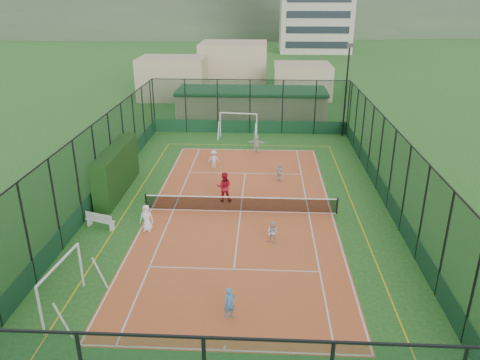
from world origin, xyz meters
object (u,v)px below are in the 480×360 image
(clubhouse, at_px, (251,105))
(child_far_left, at_px, (214,159))
(futsal_goal_far, at_px, (238,125))
(child_near_right, at_px, (273,233))
(child_far_back, at_px, (256,143))
(white_bench, at_px, (100,220))
(child_near_left, at_px, (147,218))
(child_far_right, at_px, (280,173))
(coach, at_px, (224,187))
(floodlight_ne, at_px, (346,91))
(futsal_goal_near, at_px, (62,287))
(child_near_mid, at_px, (230,303))

(clubhouse, relative_size, child_far_left, 10.75)
(clubhouse, relative_size, futsal_goal_far, 4.39)
(child_near_right, relative_size, child_far_back, 0.84)
(white_bench, bearing_deg, child_far_left, 80.45)
(futsal_goal_far, height_order, child_near_left, futsal_goal_far)
(white_bench, xyz_separation_m, child_far_right, (10.28, 7.42, 0.15))
(child_far_left, height_order, coach, coach)
(futsal_goal_far, distance_m, child_far_right, 11.18)
(child_near_right, bearing_deg, child_far_right, 116.40)
(clubhouse, height_order, child_far_left, clubhouse)
(child_near_left, xyz_separation_m, child_near_right, (6.97, -1.05, -0.16))
(floodlight_ne, height_order, child_far_right, floodlight_ne)
(child_far_back, bearing_deg, futsal_goal_near, 76.65)
(child_near_mid, distance_m, coach, 11.49)
(child_far_left, bearing_deg, child_far_right, 143.95)
(child_near_right, bearing_deg, floodlight_ne, 102.09)
(clubhouse, bearing_deg, floodlight_ne, -32.12)
(coach, bearing_deg, futsal_goal_far, -90.04)
(child_far_left, height_order, child_far_right, child_far_left)
(child_near_left, distance_m, child_far_back, 15.25)
(child_far_left, xyz_separation_m, coach, (1.29, -5.90, 0.26))
(futsal_goal_near, height_order, child_near_right, futsal_goal_near)
(futsal_goal_far, relative_size, child_far_right, 2.71)
(clubhouse, bearing_deg, futsal_goal_far, -98.82)
(white_bench, relative_size, coach, 0.90)
(white_bench, relative_size, child_far_back, 1.20)
(child_near_mid, xyz_separation_m, child_far_right, (2.42, 14.88, -0.04))
(child_far_back, bearing_deg, futsal_goal_far, -60.93)
(child_near_left, xyz_separation_m, child_far_right, (7.57, 7.62, -0.13))
(coach, bearing_deg, child_far_left, -77.26)
(futsal_goal_near, xyz_separation_m, child_far_left, (4.50, 17.12, -0.38))
(white_bench, bearing_deg, child_far_back, 77.63)
(white_bench, relative_size, child_near_right, 1.44)
(child_far_right, relative_size, coach, 0.66)
(futsal_goal_far, bearing_deg, child_far_back, -61.58)
(clubhouse, bearing_deg, child_far_right, -81.73)
(coach, bearing_deg, child_near_left, 46.85)
(coach, bearing_deg, futsal_goal_near, 63.12)
(clubhouse, xyz_separation_m, child_near_right, (1.88, -25.75, -0.95))
(futsal_goal_near, distance_m, child_far_left, 17.70)
(floodlight_ne, height_order, child_near_mid, floodlight_ne)
(child_near_mid, bearing_deg, white_bench, 110.99)
(floodlight_ne, distance_m, child_near_mid, 28.10)
(futsal_goal_near, distance_m, child_near_left, 7.28)
(futsal_goal_near, xyz_separation_m, child_far_right, (9.39, 14.67, -0.45))
(child_near_left, xyz_separation_m, child_far_left, (2.68, 10.07, -0.06))
(futsal_goal_near, distance_m, child_far_back, 22.48)
(child_near_left, bearing_deg, child_far_left, 76.64)
(white_bench, relative_size, futsal_goal_far, 0.51)
(child_near_left, distance_m, child_far_left, 10.42)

